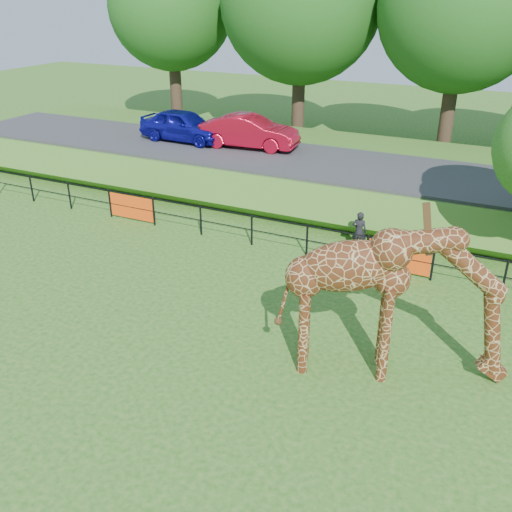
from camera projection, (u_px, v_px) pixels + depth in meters
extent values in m
plane|color=#235816|center=(171.00, 399.00, 12.22)|extent=(90.00, 90.00, 0.00)
cube|color=#235816|center=(370.00, 175.00, 24.55)|extent=(40.00, 9.00, 1.30)
cube|color=#2F2F32|center=(361.00, 168.00, 23.02)|extent=(40.00, 5.00, 0.12)
imported|color=#1514A7|center=(184.00, 125.00, 26.48)|extent=(4.34, 1.92, 1.45)
imported|color=#B40C23|center=(250.00, 132.00, 25.37)|extent=(4.50, 1.94, 1.44)
imported|color=black|center=(359.00, 231.00, 18.84)|extent=(0.51, 0.34, 1.36)
cylinder|color=#2E2015|center=(176.00, 86.00, 34.53)|extent=(0.70, 0.70, 5.00)
sphere|color=#1C5316|center=(171.00, 6.00, 32.61)|extent=(7.20, 7.20, 7.20)
cylinder|color=#2E2015|center=(298.00, 96.00, 31.39)|extent=(0.70, 0.70, 5.00)
sphere|color=#1C5316|center=(301.00, 1.00, 29.33)|extent=(8.40, 8.40, 8.40)
cylinder|color=#2E2015|center=(448.00, 109.00, 28.26)|extent=(0.70, 0.70, 5.00)
sphere|color=#1C5316|center=(463.00, 7.00, 26.26)|extent=(7.80, 7.80, 7.80)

